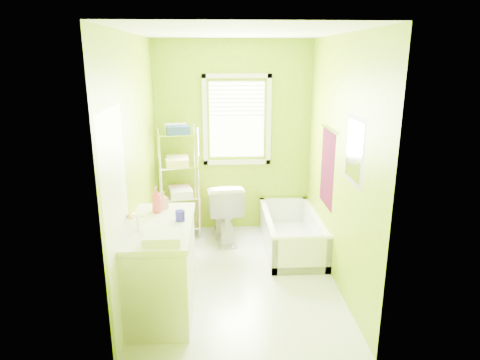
{
  "coord_description": "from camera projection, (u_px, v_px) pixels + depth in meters",
  "views": [
    {
      "loc": [
        -0.21,
        -4.31,
        2.38
      ],
      "look_at": [
        0.03,
        0.25,
        1.05
      ],
      "focal_mm": 32.0,
      "sensor_mm": 36.0,
      "label": 1
    }
  ],
  "objects": [
    {
      "name": "right_wall_decor",
      "position": [
        337.0,
        161.0,
        4.47
      ],
      "size": [
        0.04,
        1.48,
        1.17
      ],
      "color": "#42071B",
      "rests_on": "ground"
    },
    {
      "name": "toilet",
      "position": [
        224.0,
        210.0,
        5.66
      ],
      "size": [
        0.54,
        0.85,
        0.82
      ],
      "primitive_type": "imported",
      "rotation": [
        0.0,
        0.0,
        3.25
      ],
      "color": "white",
      "rests_on": "ground"
    },
    {
      "name": "ground",
      "position": [
        238.0,
        276.0,
        4.81
      ],
      "size": [
        2.9,
        2.9,
        0.0
      ],
      "primitive_type": "plane",
      "color": "silver",
      "rests_on": "ground"
    },
    {
      "name": "vanity",
      "position": [
        162.0,
        264.0,
        4.08
      ],
      "size": [
        0.6,
        1.17,
        1.14
      ],
      "color": "silver",
      "rests_on": "ground"
    },
    {
      "name": "door",
      "position": [
        119.0,
        230.0,
        3.52
      ],
      "size": [
        0.09,
        0.8,
        2.0
      ],
      "color": "white",
      "rests_on": "ground"
    },
    {
      "name": "bathtub",
      "position": [
        291.0,
        238.0,
        5.45
      ],
      "size": [
        0.68,
        1.45,
        0.47
      ],
      "color": "white",
      "rests_on": "ground"
    },
    {
      "name": "room_envelope",
      "position": [
        238.0,
        141.0,
        4.38
      ],
      "size": [
        2.14,
        2.94,
        2.62
      ],
      "color": "#7EA207",
      "rests_on": "ground"
    },
    {
      "name": "window",
      "position": [
        237.0,
        115.0,
        5.73
      ],
      "size": [
        0.92,
        0.05,
        1.22
      ],
      "color": "white",
      "rests_on": "ground"
    },
    {
      "name": "wire_shelf_unit",
      "position": [
        180.0,
        170.0,
        5.64
      ],
      "size": [
        0.56,
        0.46,
        1.53
      ],
      "color": "silver",
      "rests_on": "ground"
    }
  ]
}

